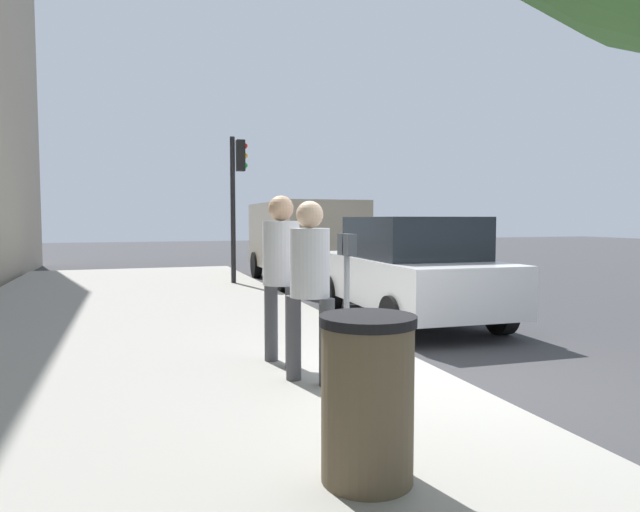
# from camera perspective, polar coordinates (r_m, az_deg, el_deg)

# --- Properties ---
(ground_plane) EXTENTS (80.00, 80.00, 0.00)m
(ground_plane) POSITION_cam_1_polar(r_m,az_deg,el_deg) (6.12, 12.75, -12.80)
(ground_plane) COLOR #38383A
(ground_plane) RESTS_ON ground
(sidewalk_slab) EXTENTS (28.00, 6.00, 0.15)m
(sidewalk_slab) POSITION_cam_1_polar(r_m,az_deg,el_deg) (5.27, -17.42, -14.77)
(sidewalk_slab) COLOR gray
(sidewalk_slab) RESTS_ON ground_plane
(parking_meter) EXTENTS (0.36, 0.12, 1.41)m
(parking_meter) POSITION_cam_1_polar(r_m,az_deg,el_deg) (6.74, 2.73, -1.09)
(parking_meter) COLOR gray
(parking_meter) RESTS_ON sidewalk_slab
(pedestrian_at_meter) EXTENTS (0.52, 0.40, 1.84)m
(pedestrian_at_meter) POSITION_cam_1_polar(r_m,az_deg,el_deg) (6.10, -3.95, -0.85)
(pedestrian_at_meter) COLOR #47474C
(pedestrian_at_meter) RESTS_ON sidewalk_slab
(pedestrian_bystander) EXTENTS (0.45, 0.39, 1.76)m
(pedestrian_bystander) POSITION_cam_1_polar(r_m,az_deg,el_deg) (5.40, -1.04, -2.08)
(pedestrian_bystander) COLOR #47474C
(pedestrian_bystander) RESTS_ON sidewalk_slab
(parked_sedan_near) EXTENTS (4.46, 2.08, 1.77)m
(parked_sedan_near) POSITION_cam_1_polar(r_m,az_deg,el_deg) (9.59, 8.94, -1.31)
(parked_sedan_near) COLOR silver
(parked_sedan_near) RESTS_ON ground_plane
(parked_van_far) EXTENTS (5.24, 2.21, 2.18)m
(parked_van_far) POSITION_cam_1_polar(r_m,az_deg,el_deg) (15.34, -1.82, 1.97)
(parked_van_far) COLOR gray
(parked_van_far) RESTS_ON ground_plane
(traffic_signal) EXTENTS (0.24, 0.44, 3.60)m
(traffic_signal) POSITION_cam_1_polar(r_m,az_deg,el_deg) (14.16, -8.42, 7.12)
(traffic_signal) COLOR black
(traffic_signal) RESTS_ON sidewalk_slab
(trash_bin) EXTENTS (0.59, 0.59, 1.01)m
(trash_bin) POSITION_cam_1_polar(r_m,az_deg,el_deg) (3.51, 4.82, -14.12)
(trash_bin) COLOR brown
(trash_bin) RESTS_ON sidewalk_slab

